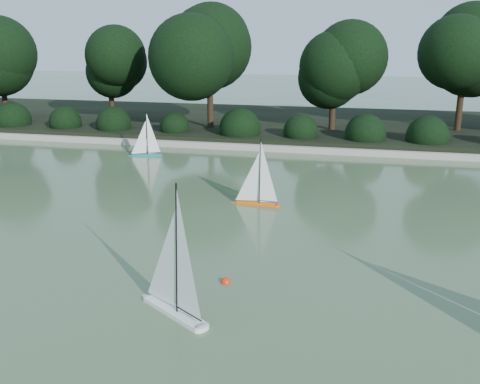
# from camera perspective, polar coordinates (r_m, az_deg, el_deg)

# --- Properties ---
(ground) EXTENTS (80.00, 80.00, 0.00)m
(ground) POSITION_cam_1_polar(r_m,az_deg,el_deg) (7.37, -3.91, -10.18)
(ground) COLOR #3C5432
(ground) RESTS_ON ground
(pond_coping) EXTENTS (40.00, 0.35, 0.18)m
(pond_coping) POSITION_cam_1_polar(r_m,az_deg,el_deg) (15.75, 5.52, 4.62)
(pond_coping) COLOR gray
(pond_coping) RESTS_ON ground
(far_bank) EXTENTS (40.00, 8.00, 0.30)m
(far_bank) POSITION_cam_1_polar(r_m,az_deg,el_deg) (19.65, 7.07, 7.11)
(far_bank) COLOR black
(far_bank) RESTS_ON ground
(tree_line) EXTENTS (26.31, 3.93, 4.39)m
(tree_line) POSITION_cam_1_polar(r_m,az_deg,el_deg) (17.76, 10.88, 14.04)
(tree_line) COLOR black
(tree_line) RESTS_ON ground
(shrub_hedge) EXTENTS (29.10, 1.10, 1.10)m
(shrub_hedge) POSITION_cam_1_polar(r_m,az_deg,el_deg) (16.56, 5.96, 6.46)
(shrub_hedge) COLOR black
(shrub_hedge) RESTS_ON ground
(sailboat_white_a) EXTENTS (1.17, 0.86, 1.78)m
(sailboat_white_a) POSITION_cam_1_polar(r_m,az_deg,el_deg) (6.73, -7.59, -10.37)
(sailboat_white_a) COLOR white
(sailboat_white_a) RESTS_ON ground
(sailboat_orange) EXTENTS (1.05, 0.24, 1.42)m
(sailboat_orange) POSITION_cam_1_polar(r_m,az_deg,el_deg) (10.74, 1.45, -0.19)
(sailboat_orange) COLOR #FE5D04
(sailboat_orange) RESTS_ON ground
(sailboat_teal) EXTENTS (0.96, 0.44, 1.33)m
(sailboat_teal) POSITION_cam_1_polar(r_m,az_deg,el_deg) (15.39, -10.22, 4.61)
(sailboat_teal) COLOR #127F88
(sailboat_teal) RESTS_ON ground
(race_buoy) EXTENTS (0.14, 0.14, 0.14)m
(race_buoy) POSITION_cam_1_polar(r_m,az_deg,el_deg) (7.51, -1.54, -9.62)
(race_buoy) COLOR red
(race_buoy) RESTS_ON ground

